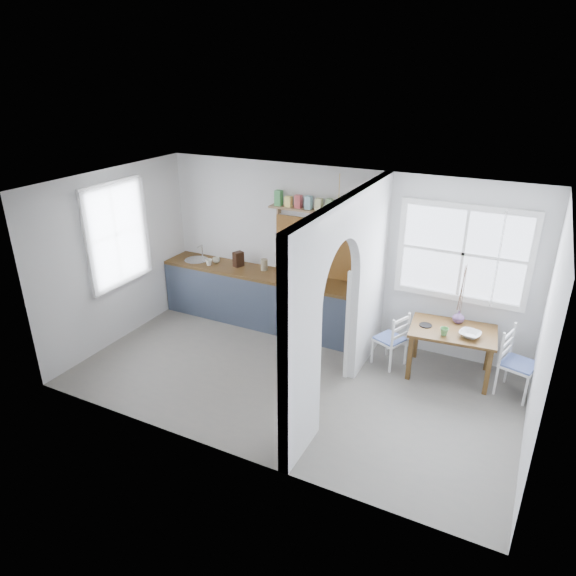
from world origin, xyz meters
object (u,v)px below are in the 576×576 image
at_px(chair_left, 390,338).
at_px(vase, 459,317).
at_px(dining_table, 450,352).
at_px(chair_right, 519,364).
at_px(kettle, 353,281).

relative_size(chair_left, vase, 4.80).
bearing_deg(vase, dining_table, -93.37).
height_order(chair_right, kettle, kettle).
xyz_separation_m(chair_left, vase, (0.83, 0.34, 0.37)).
height_order(dining_table, kettle, kettle).
relative_size(chair_right, kettle, 3.36).
distance_m(dining_table, chair_right, 0.87).
distance_m(dining_table, vase, 0.50).
relative_size(dining_table, chair_left, 1.37).
height_order(chair_left, kettle, kettle).
height_order(chair_right, vase, chair_right).
bearing_deg(vase, chair_right, -21.51).
height_order(chair_left, vase, vase).
xyz_separation_m(chair_left, chair_right, (1.67, 0.01, 0.04)).
xyz_separation_m(kettle, vase, (1.52, 0.03, -0.26)).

